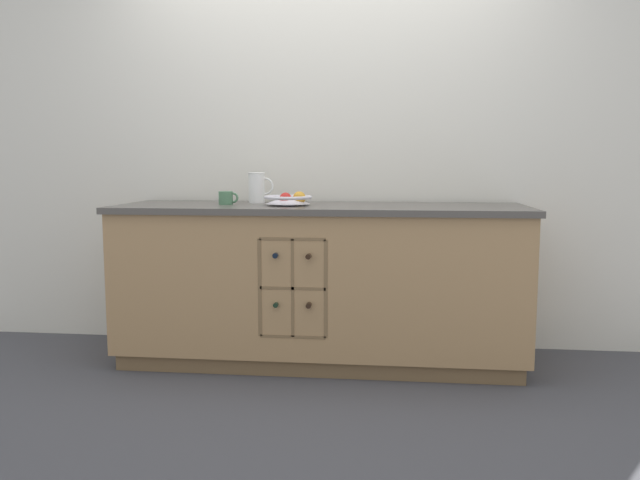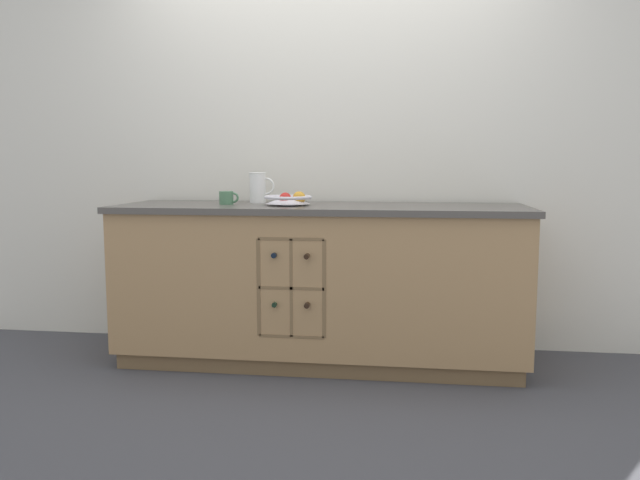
# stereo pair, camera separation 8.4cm
# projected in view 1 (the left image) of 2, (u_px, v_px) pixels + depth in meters

# --- Properties ---
(ground_plane) EXTENTS (14.00, 14.00, 0.00)m
(ground_plane) POSITION_uv_depth(u_px,v_px,m) (320.00, 360.00, 3.63)
(ground_plane) COLOR #424247
(back_wall) EXTENTS (4.67, 0.06, 2.55)m
(back_wall) POSITION_uv_depth(u_px,v_px,m) (327.00, 141.00, 3.88)
(back_wall) COLOR silver
(back_wall) RESTS_ON ground_plane
(kitchen_island) EXTENTS (2.31, 0.73, 0.90)m
(kitchen_island) POSITION_uv_depth(u_px,v_px,m) (320.00, 283.00, 3.57)
(kitchen_island) COLOR brown
(kitchen_island) RESTS_ON ground_plane
(fruit_bowl) EXTENTS (0.27, 0.27, 0.08)m
(fruit_bowl) POSITION_uv_depth(u_px,v_px,m) (289.00, 199.00, 3.48)
(fruit_bowl) COLOR silver
(fruit_bowl) RESTS_ON kitchen_island
(white_pitcher) EXTENTS (0.15, 0.10, 0.18)m
(white_pitcher) POSITION_uv_depth(u_px,v_px,m) (257.00, 187.00, 3.71)
(white_pitcher) COLOR white
(white_pitcher) RESTS_ON kitchen_island
(ceramic_mug) EXTENTS (0.11, 0.08, 0.08)m
(ceramic_mug) POSITION_uv_depth(u_px,v_px,m) (226.00, 198.00, 3.56)
(ceramic_mug) COLOR #4C7A56
(ceramic_mug) RESTS_ON kitchen_island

